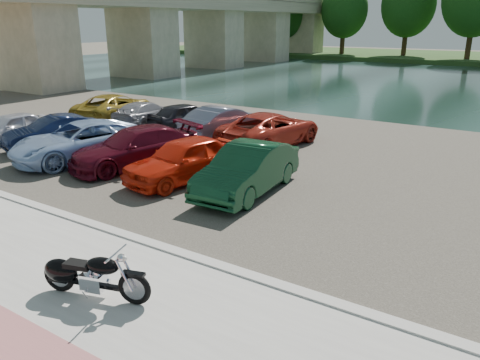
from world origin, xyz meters
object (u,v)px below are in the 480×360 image
object	(u,v)px
car_0	(10,128)
car_1	(55,132)
car_2	(81,141)
motorcycle	(86,275)

from	to	relation	value
car_0	car_1	size ratio (longest dim) A/B	0.92
car_0	car_2	size ratio (longest dim) A/B	0.72
car_1	car_2	bearing A→B (deg)	4.07
car_1	motorcycle	bearing A→B (deg)	-16.57
car_1	car_0	bearing A→B (deg)	-154.27
motorcycle	car_0	bearing A→B (deg)	136.22
motorcycle	car_0	xyz separation A→B (m)	(-13.11, 6.72, 0.13)
car_1	car_2	world-z (taller)	car_2
motorcycle	car_1	size ratio (longest dim) A/B	0.55
car_0	car_1	bearing A→B (deg)	10.50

